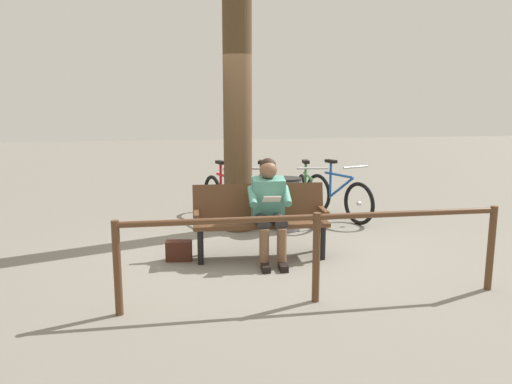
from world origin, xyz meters
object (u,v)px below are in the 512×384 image
bicycle_red (337,196)px  tree_trunk (238,113)px  bench (260,215)px  bicycle_black (307,197)px  litter_bin (287,204)px  handbag (179,251)px  bicycle_blue (226,198)px  bicycle_green (260,198)px  person_reading (269,205)px

bicycle_red → tree_trunk: bearing=-95.7°
bench → bicycle_black: bicycle_black is taller
tree_trunk → litter_bin: tree_trunk is taller
bench → bicycle_black: 2.07m
handbag → bicycle_blue: (-0.80, -1.92, 0.24)m
tree_trunk → bicycle_blue: (0.11, -0.60, -1.35)m
tree_trunk → bicycle_green: (-0.43, -0.53, -1.35)m
bench → tree_trunk: (0.07, -1.30, 1.20)m
bicycle_green → tree_trunk: bearing=-22.3°
bicycle_blue → person_reading: bearing=-11.5°
bicycle_red → bicycle_blue: (1.79, -0.18, 0.00)m
bicycle_green → bicycle_blue: size_ratio=1.01×
litter_bin → bicycle_red: 1.14m
bicycle_blue → handbag: bearing=-41.2°
bicycle_black → bicycle_blue: same height
bench → bicycle_blue: bicycle_blue is taller
bench → bicycle_blue: (0.17, -1.90, -0.15)m
tree_trunk → bench: bearing=93.0°
bicycle_black → person_reading: bearing=-22.0°
person_reading → bicycle_green: bearing=-94.5°
handbag → tree_trunk: tree_trunk is taller
bicycle_red → bicycle_blue: size_ratio=0.99×
bicycle_black → bicycle_green: bearing=-90.9°
tree_trunk → person_reading: bearing=95.7°
tree_trunk → bicycle_red: tree_trunk is taller
person_reading → bicycle_green: (-0.28, -2.00, -0.31)m
litter_bin → bicycle_green: bicycle_green is taller
bench → bicycle_green: size_ratio=1.00×
bench → litter_bin: size_ratio=2.10×
handbag → litter_bin: (-1.61, -1.16, 0.27)m
tree_trunk → bicycle_black: bearing=-159.9°
handbag → bicycle_green: size_ratio=0.18×
bicycle_black → bicycle_red: bearing=95.9°
bench → litter_bin: bearing=-115.4°
tree_trunk → handbag: bearing=55.5°
bicycle_blue → bicycle_green: bearing=63.8°
bench → bicycle_green: 1.87m
handbag → bicycle_red: (-2.59, -1.75, 0.24)m
bicycle_black → bicycle_green: same height
bench → bicycle_black: (-1.11, -1.73, -0.15)m
handbag → bicycle_green: bearing=-125.9°
tree_trunk → bicycle_red: size_ratio=2.13×
bicycle_red → bicycle_blue: 1.80m
bicycle_blue → bicycle_red: bearing=65.9°
litter_bin → bicycle_red: bicycle_red is taller
bench → bicycle_green: bearing=-97.6°
tree_trunk → bicycle_black: 1.84m
person_reading → litter_bin: size_ratio=1.55×
person_reading → bicycle_red: (-1.54, -1.90, -0.31)m
handbag → tree_trunk: bearing=-124.5°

